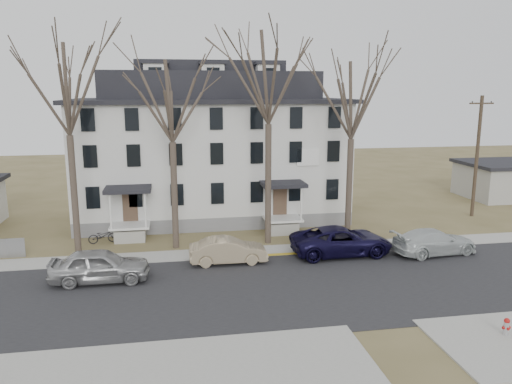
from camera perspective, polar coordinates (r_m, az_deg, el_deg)
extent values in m
plane|color=brown|center=(24.01, 3.62, -12.85)|extent=(120.00, 120.00, 0.00)
cube|color=#27272A|center=(25.79, 2.57, -11.05)|extent=(120.00, 10.00, 0.04)
cube|color=#A09F97|center=(31.30, 0.20, -6.88)|extent=(120.00, 2.00, 0.08)
cube|color=#A09F97|center=(19.24, -17.88, -20.09)|extent=(20.00, 5.00, 0.08)
cube|color=gold|center=(31.70, 9.49, -6.80)|extent=(14.00, 0.25, 0.06)
cube|color=slate|center=(40.47, -5.07, -1.90)|extent=(20.00, 10.00, 1.00)
cube|color=silver|center=(39.67, -5.18, 4.43)|extent=(20.00, 10.00, 8.00)
cube|color=black|center=(39.37, -5.30, 10.36)|extent=(20.80, 10.80, 0.30)
cube|color=black|center=(39.36, -5.33, 12.04)|extent=(16.00, 7.00, 2.00)
cube|color=black|center=(39.39, -5.37, 14.07)|extent=(11.00, 4.50, 0.80)
cube|color=white|center=(34.56, -14.21, -3.72)|extent=(2.60, 2.00, 0.16)
cube|color=white|center=(35.30, 3.06, -3.05)|extent=(2.60, 2.00, 0.16)
cube|color=white|center=(35.81, 5.94, 3.97)|extent=(1.60, 0.08, 1.20)
cube|color=#A09F97|center=(52.38, 26.87, 1.10)|extent=(8.00, 6.00, 3.00)
cube|color=black|center=(52.13, 27.04, 2.93)|extent=(8.50, 6.50, 0.30)
cylinder|color=#473B31|center=(32.19, -20.05, -0.37)|extent=(0.40, 0.40, 7.28)
cylinder|color=#473B31|center=(31.71, -9.30, -0.46)|extent=(0.40, 0.40, 6.76)
cylinder|color=#473B31|center=(32.21, 1.40, 0.82)|extent=(0.40, 0.40, 7.80)
cylinder|color=#473B31|center=(33.80, 10.58, 0.24)|extent=(0.40, 0.40, 6.76)
cylinder|color=#3D3023|center=(42.77, 23.92, 3.67)|extent=(0.28, 0.28, 9.50)
cube|color=#3D3023|center=(42.46, 24.39, 9.21)|extent=(2.00, 0.12, 0.12)
imported|color=#A2A2A2|center=(27.61, -17.43, -8.09)|extent=(5.13, 2.09, 1.75)
imported|color=tan|center=(29.18, -3.20, -6.77)|extent=(4.51, 1.61, 1.48)
imported|color=black|center=(31.00, 9.72, -5.58)|extent=(6.21, 2.95, 1.71)
imported|color=silver|center=(32.57, 19.70, -5.43)|extent=(5.49, 2.75, 1.53)
imported|color=black|center=(34.36, -17.10, -4.86)|extent=(1.95, 1.04, 0.97)
cylinder|color=#B7B7BA|center=(23.62, 26.61, -14.48)|extent=(0.32, 0.32, 0.06)
cylinder|color=#B7B7BA|center=(23.49, 26.68, -13.76)|extent=(0.22, 0.22, 0.55)
sphere|color=#A51411|center=(23.35, 26.76, -13.02)|extent=(0.24, 0.24, 0.24)
cylinder|color=#A51411|center=(23.47, 26.69, -13.68)|extent=(0.34, 0.12, 0.12)
cylinder|color=#A51411|center=(23.47, 26.69, -13.68)|extent=(0.12, 0.30, 0.12)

